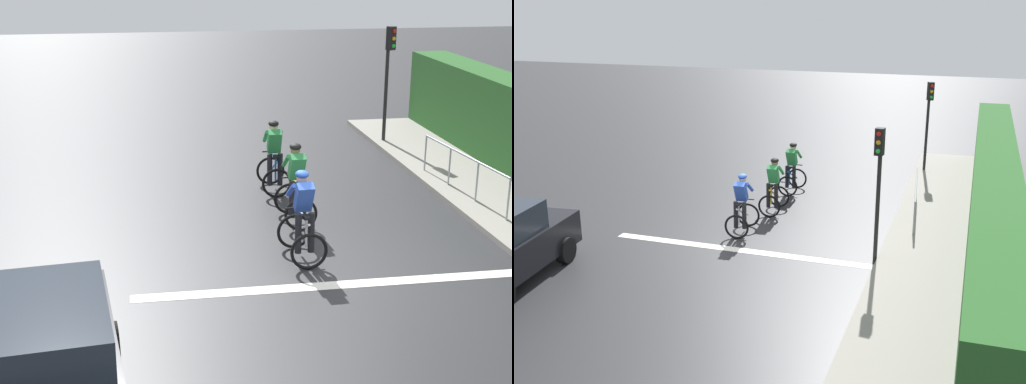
% 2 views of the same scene
% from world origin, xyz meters
% --- Properties ---
extents(ground_plane, '(80.00, 80.00, 0.00)m').
position_xyz_m(ground_plane, '(0.00, 0.00, 0.00)').
color(ground_plane, '#28282B').
extents(road_marking_stop_line, '(7.00, 0.30, 0.01)m').
position_xyz_m(road_marking_stop_line, '(0.00, -0.44, 0.00)').
color(road_marking_stop_line, silver).
rests_on(road_marking_stop_line, ground).
extents(cyclist_lead, '(0.72, 1.10, 1.66)m').
position_xyz_m(cyclist_lead, '(-0.18, 4.82, 0.80)').
color(cyclist_lead, black).
rests_on(cyclist_lead, ground).
extents(cyclist_second, '(0.71, 1.10, 1.66)m').
position_xyz_m(cyclist_second, '(-0.12, 2.68, 0.80)').
color(cyclist_second, black).
rests_on(cyclist_second, ground).
extents(cyclist_mid, '(0.73, 1.11, 1.66)m').
position_xyz_m(cyclist_mid, '(-0.40, 0.75, 0.80)').
color(cyclist_mid, black).
rests_on(cyclist_mid, ground).
extents(car_black, '(2.20, 4.25, 1.76)m').
position_xyz_m(car_black, '(-4.44, -3.90, 0.87)').
color(car_black, black).
rests_on(car_black, ground).
extents(traffic_light_far_junction, '(0.26, 0.30, 3.34)m').
position_xyz_m(traffic_light_far_junction, '(3.78, 8.66, 2.22)').
color(traffic_light_far_junction, black).
rests_on(traffic_light_far_junction, ground).
extents(pedestrian_railing_kerbside, '(0.37, 3.79, 1.03)m').
position_xyz_m(pedestrian_railing_kerbside, '(3.93, 3.69, 0.80)').
color(pedestrian_railing_kerbside, '#999EA3').
rests_on(pedestrian_railing_kerbside, ground).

